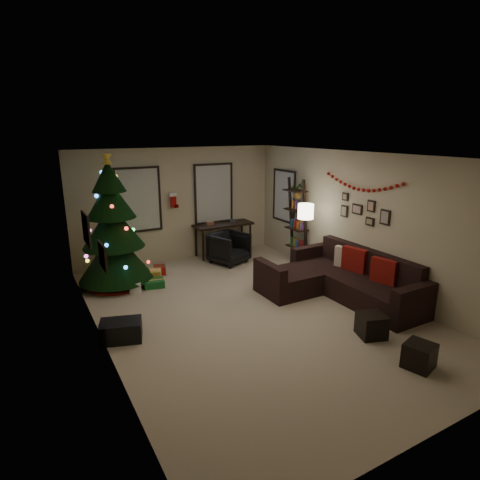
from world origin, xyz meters
name	(u,v)px	position (x,y,z in m)	size (l,w,h in m)	color
floor	(252,311)	(0.00, 0.00, 0.00)	(7.00, 7.00, 0.00)	tan
ceiling	(253,156)	(0.00, 0.00, 2.70)	(7.00, 7.00, 0.00)	white
wall_back	(177,205)	(0.00, 3.50, 1.35)	(5.00, 5.00, 0.00)	beige
wall_front	(443,321)	(0.00, -3.50, 1.35)	(5.00, 5.00, 0.00)	beige
wall_left	(98,261)	(-2.50, 0.00, 1.35)	(7.00, 7.00, 0.00)	beige
wall_right	(361,221)	(2.50, 0.00, 1.35)	(7.00, 7.00, 0.00)	beige
window_back_left	(138,200)	(-0.95, 3.47, 1.55)	(1.05, 0.06, 1.50)	#728CB2
window_back_right	(213,194)	(0.95, 3.47, 1.55)	(1.05, 0.06, 1.50)	#728CB2
window_right_wall	(284,196)	(2.47, 2.55, 1.50)	(0.06, 0.90, 1.30)	#728CB2
christmas_tree	(113,231)	(-1.77, 2.45, 1.14)	(1.48, 1.48, 2.75)	black
presents	(144,279)	(-1.28, 2.20, 0.10)	(1.43, 1.01, 0.25)	maroon
sofa	(339,281)	(1.83, -0.21, 0.29)	(1.96, 2.84, 0.89)	black
pillow_red_a	(384,272)	(2.21, -0.91, 0.64)	(0.13, 0.47, 0.47)	maroon
pillow_red_b	(354,261)	(2.21, -0.19, 0.64)	(0.13, 0.50, 0.50)	maroon
pillow_cream	(345,258)	(2.21, 0.06, 0.63)	(0.12, 0.42, 0.42)	beige
ottoman_near	(372,325)	(1.16, -1.67, 0.18)	(0.39, 0.39, 0.37)	black
ottoman_far	(419,356)	(1.07, -2.58, 0.17)	(0.36, 0.36, 0.34)	black
desk	(223,227)	(1.09, 3.22, 0.72)	(1.51, 0.54, 0.81)	black
desk_chair	(229,248)	(0.91, 2.57, 0.37)	(0.72, 0.67, 0.74)	black
bookshelf	(297,223)	(2.30, 1.77, 0.98)	(0.30, 0.59, 2.04)	black
potted_plant	(297,187)	(2.30, 1.83, 1.82)	(0.46, 0.40, 0.51)	#4C4C4C
floor_lamp	(306,216)	(1.95, 1.04, 1.32)	(0.33, 0.33, 1.58)	black
art_map	(86,229)	(-2.48, 0.94, 1.59)	(0.04, 0.60, 0.50)	black
art_abstract	(103,256)	(-2.48, -0.29, 1.49)	(0.04, 0.45, 0.35)	black
gallery	(364,211)	(2.48, -0.07, 1.57)	(0.03, 1.25, 0.54)	black
garland	(362,184)	(2.45, 0.01, 2.10)	(0.08, 1.90, 0.30)	#A5140C
stocking_left	(174,200)	(-0.14, 3.36, 1.49)	(0.20, 0.05, 0.36)	#990F0C
stocking_right	(184,202)	(0.19, 3.54, 1.40)	(0.20, 0.05, 0.36)	#990F0C
storage_bin	(121,331)	(-2.25, 0.12, 0.15)	(0.61, 0.41, 0.31)	black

